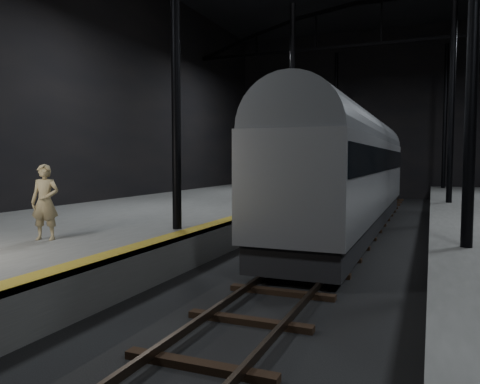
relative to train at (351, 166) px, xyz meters
The scene contains 6 objects.
ground 4.46m from the train, 90.00° to the right, with size 44.00×44.00×0.00m, color black.
platform_left 8.58m from the train, 154.91° to the right, with size 9.00×43.80×1.00m, color #565653.
tactile_strip 5.09m from the train, 132.78° to the right, with size 0.50×43.80×0.01m, color #9B6D1C.
track 4.42m from the train, 90.00° to the right, with size 2.40×43.00×0.24m.
train is the anchor object (origin of this frame).
woman 11.99m from the train, 119.46° to the right, with size 0.69×0.45×1.90m, color tan.
Camera 1 is at (3.01, -15.80, 3.01)m, focal length 35.00 mm.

